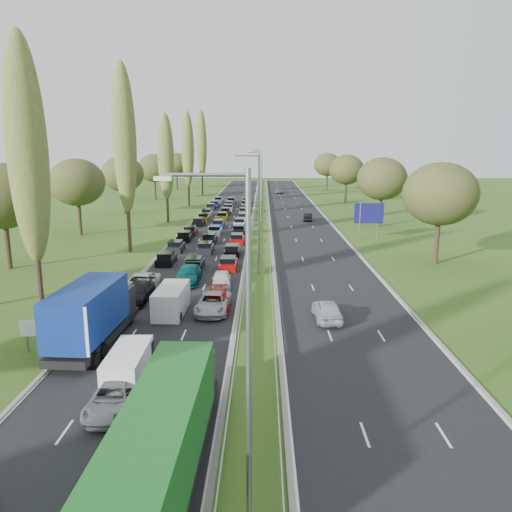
{
  "coord_description": "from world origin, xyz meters",
  "views": [
    {
      "loc": [
        4.93,
        -6.13,
        12.54
      ],
      "look_at": [
        4.18,
        44.73,
        1.5
      ],
      "focal_mm": 35.0,
      "sensor_mm": 36.0,
      "label": 1
    }
  ],
  "objects": [
    {
      "name": "white_van_front",
      "position": [
        -2.34,
        19.01,
        0.97
      ],
      "size": [
        1.85,
        4.72,
        1.9
      ],
      "rotation": [
        0.0,
        0.0,
        0.02
      ],
      "color": "white",
      "rests_on": "near_carriageway"
    },
    {
      "name": "green_lorry",
      "position": [
        1.34,
        10.61,
        2.1
      ],
      "size": [
        2.43,
        13.13,
        3.89
      ],
      "rotation": [
        0.0,
        0.0,
        -0.02
      ],
      "color": "black",
      "rests_on": "near_carriageway"
    },
    {
      "name": "traffic_queue_fill",
      "position": [
        -2.27,
        77.64,
        0.44
      ],
      "size": [
        9.1,
        69.53,
        0.8
      ],
      "color": "black",
      "rests_on": "ground"
    },
    {
      "name": "far_car_0",
      "position": [
        9.69,
        29.18,
        0.8
      ],
      "size": [
        2.04,
        4.66,
        1.56
      ],
      "primitive_type": "imported",
      "rotation": [
        0.0,
        0.0,
        3.19
      ],
      "color": "#AAAEB3",
      "rests_on": "far_carriageway"
    },
    {
      "name": "lamp_columns",
      "position": [
        4.5,
        78.0,
        6.0
      ],
      "size": [
        0.18,
        140.18,
        12.0
      ],
      "color": "gray",
      "rests_on": "ground"
    },
    {
      "name": "near_car_3",
      "position": [
        -5.52,
        33.61,
        0.78
      ],
      "size": [
        2.37,
        5.3,
        1.51
      ],
      "primitive_type": "imported",
      "rotation": [
        0.0,
        0.0,
        -0.05
      ],
      "color": "black",
      "rests_on": "near_carriageway"
    },
    {
      "name": "poplar_row",
      "position": [
        -11.5,
        68.17,
        12.39
      ],
      "size": [
        2.8,
        127.8,
        22.44
      ],
      "color": "#2D2116",
      "rests_on": "ground"
    },
    {
      "name": "near_car_10",
      "position": [
        1.05,
        30.9,
        0.76
      ],
      "size": [
        2.68,
        5.4,
        1.47
      ],
      "primitive_type": "imported",
      "rotation": [
        0.0,
        0.0,
        -0.05
      ],
      "color": "#A7ADB0",
      "rests_on": "near_carriageway"
    },
    {
      "name": "direction_sign",
      "position": [
        19.4,
        61.91,
        3.57
      ],
      "size": [
        4.0,
        0.2,
        5.2
      ],
      "color": "gray",
      "rests_on": "ground"
    },
    {
      "name": "woodland_right",
      "position": [
        24.0,
        66.67,
        7.68
      ],
      "size": [
        8.0,
        153.0,
        11.1
      ],
      "color": "#2D2116",
      "rests_on": "ground"
    },
    {
      "name": "near_car_9",
      "position": [
        1.05,
        16.47,
        0.79
      ],
      "size": [
        1.64,
        4.68,
        1.54
      ],
      "primitive_type": "imported",
      "rotation": [
        0.0,
        0.0,
        0.0
      ],
      "color": "black",
      "rests_on": "near_carriageway"
    },
    {
      "name": "near_car_7",
      "position": [
        -2.18,
        39.56,
        0.8
      ],
      "size": [
        2.23,
        5.42,
        1.57
      ],
      "primitive_type": "imported",
      "rotation": [
        0.0,
        0.0,
        -0.01
      ],
      "color": "#055251",
      "rests_on": "near_carriageway"
    },
    {
      "name": "near_carriageway",
      "position": [
        -2.25,
        82.5,
        0.0
      ],
      "size": [
        10.5,
        215.0,
        0.04
      ],
      "primitive_type": "cube",
      "color": "black",
      "rests_on": "ground"
    },
    {
      "name": "far_car_2",
      "position": [
        9.25,
        135.27,
        0.67
      ],
      "size": [
        2.32,
        4.77,
        1.31
      ],
      "primitive_type": "imported",
      "rotation": [
        0.0,
        0.0,
        3.17
      ],
      "color": "slate",
      "rests_on": "far_carriageway"
    },
    {
      "name": "far_car_1",
      "position": [
        12.76,
        81.03,
        0.71
      ],
      "size": [
        1.8,
        4.32,
        1.39
      ],
      "primitive_type": "imported",
      "rotation": [
        0.0,
        0.0,
        3.06
      ],
      "color": "black",
      "rests_on": "far_carriageway"
    },
    {
      "name": "far_carriageway",
      "position": [
        11.25,
        82.5,
        0.0
      ],
      "size": [
        10.5,
        215.0,
        0.04
      ],
      "primitive_type": "cube",
      "color": "black",
      "rests_on": "ground"
    },
    {
      "name": "white_van_rear",
      "position": [
        -2.12,
        30.71,
        1.08
      ],
      "size": [
        2.05,
        5.24,
        2.1
      ],
      "rotation": [
        0.0,
        0.0,
        -0.02
      ],
      "color": "silver",
      "rests_on": "near_carriageway"
    },
    {
      "name": "central_reservation",
      "position": [
        4.5,
        82.5,
        0.55
      ],
      "size": [
        2.36,
        215.0,
        0.32
      ],
      "color": "gray",
      "rests_on": "ground"
    },
    {
      "name": "near_car_12",
      "position": [
        1.1,
        38.13,
        0.74
      ],
      "size": [
        1.97,
        4.32,
        1.44
      ],
      "primitive_type": "imported",
      "rotation": [
        0.0,
        0.0,
        0.07
      ],
      "color": "silver",
      "rests_on": "near_carriageway"
    },
    {
      "name": "near_car_6",
      "position": [
        -2.33,
        15.99,
        0.67
      ],
      "size": [
        2.26,
        4.73,
        1.3
      ],
      "primitive_type": "imported",
      "rotation": [
        0.0,
        0.0,
        0.02
      ],
      "color": "slate",
      "rests_on": "near_carriageway"
    },
    {
      "name": "near_car_2",
      "position": [
        -5.91,
        36.31,
        0.81
      ],
      "size": [
        2.88,
        5.79,
        1.58
      ],
      "primitive_type": "imported",
      "rotation": [
        0.0,
        0.0,
        -0.05
      ],
      "color": "silver",
      "rests_on": "near_carriageway"
    },
    {
      "name": "info_sign",
      "position": [
        -9.4,
        22.96,
        1.37
      ],
      "size": [
        1.48,
        0.43,
        2.1
      ],
      "color": "gray",
      "rests_on": "ground"
    },
    {
      "name": "woodland_left",
      "position": [
        -22.0,
        62.63,
        7.68
      ],
      "size": [
        8.0,
        166.0,
        11.1
      ],
      "color": "#2D2116",
      "rests_on": "ground"
    },
    {
      "name": "ground",
      "position": [
        4.5,
        80.0,
        0.0
      ],
      "size": [
        260.0,
        260.0,
        0.0
      ],
      "primitive_type": "plane",
      "color": "#355019",
      "rests_on": "ground"
    },
    {
      "name": "blue_lorry",
      "position": [
        -5.95,
        24.13,
        2.16
      ],
      "size": [
        2.76,
        9.92,
        4.19
      ],
      "rotation": [
        0.0,
        0.0,
        -0.05
      ],
      "color": "black",
      "rests_on": "near_carriageway"
    },
    {
      "name": "near_car_11",
      "position": [
        1.31,
        31.83,
        0.72
      ],
      "size": [
        2.26,
        4.94,
        1.4
      ],
      "primitive_type": "imported",
      "rotation": [
        0.0,
        0.0,
        0.06
      ],
      "color": "#AF0E0A",
      "rests_on": "near_carriageway"
    }
  ]
}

